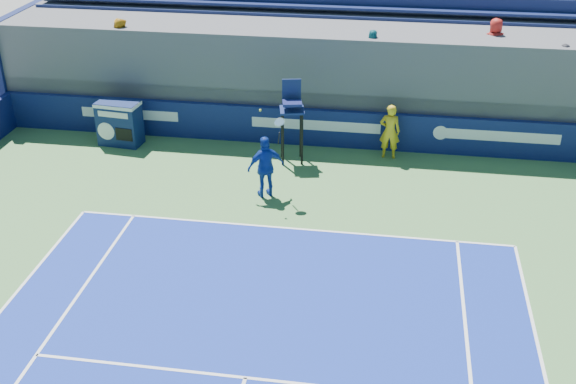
% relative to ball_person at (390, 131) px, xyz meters
% --- Properties ---
extents(ball_person, '(0.63, 0.42, 1.69)m').
position_rel_ball_person_xyz_m(ball_person, '(0.00, 0.00, 0.00)').
color(ball_person, gold).
rests_on(ball_person, apron).
extents(back_hoarding, '(20.40, 0.21, 1.20)m').
position_rel_ball_person_xyz_m(back_hoarding, '(-2.28, 0.56, -0.26)').
color(back_hoarding, '#0D184D').
rests_on(back_hoarding, ground).
extents(match_clock, '(1.39, 0.86, 1.40)m').
position_rel_ball_person_xyz_m(match_clock, '(-8.34, -0.28, -0.12)').
color(match_clock, '#0E1D4A').
rests_on(match_clock, ground).
extents(umpire_chair, '(0.83, 0.83, 2.48)m').
position_rel_ball_person_xyz_m(umpire_chair, '(-2.85, -0.66, 0.67)').
color(umpire_chair, black).
rests_on(umpire_chair, ground).
extents(tennis_player, '(1.09, 0.87, 2.57)m').
position_rel_ball_person_xyz_m(tennis_player, '(-3.20, -3.01, 0.03)').
color(tennis_player, '#13339A').
rests_on(tennis_player, apron).
extents(stadium_seating, '(21.00, 4.05, 4.40)m').
position_rel_ball_person_xyz_m(stadium_seating, '(-2.29, 2.61, 0.98)').
color(stadium_seating, '#515256').
rests_on(stadium_seating, ground).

